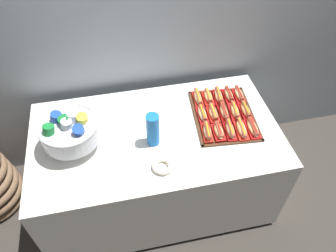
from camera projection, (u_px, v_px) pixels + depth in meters
ground_plane at (158, 193)px, 2.66m from camera, size 10.00×10.00×0.00m
back_wall at (137, 11)px, 2.10m from camera, size 6.00×0.10×2.60m
buffet_table at (157, 165)px, 2.38m from camera, size 1.63×0.90×0.75m
serving_tray at (223, 115)px, 2.22m from camera, size 0.45×0.56×0.01m
hot_dog_0 at (207, 132)px, 2.07m from camera, size 0.08×0.16×0.06m
hot_dog_1 at (219, 131)px, 2.08m from camera, size 0.08×0.16×0.06m
hot_dog_2 at (230, 130)px, 2.09m from camera, size 0.07×0.17×0.06m
hot_dog_3 at (241, 129)px, 2.09m from camera, size 0.08×0.18×0.06m
hot_dog_4 at (253, 128)px, 2.10m from camera, size 0.08×0.17×0.06m
hot_dog_5 at (202, 114)px, 2.19m from camera, size 0.07×0.17×0.06m
hot_dog_6 at (213, 113)px, 2.19m from camera, size 0.07×0.16×0.06m
hot_dog_7 at (224, 112)px, 2.20m from camera, size 0.07×0.17×0.06m
hot_dog_8 at (235, 111)px, 2.21m from camera, size 0.08×0.17×0.06m
hot_dog_9 at (245, 110)px, 2.21m from camera, size 0.07×0.17×0.06m
hot_dog_10 at (198, 98)px, 2.30m from camera, size 0.07×0.17×0.06m
hot_dog_11 at (208, 97)px, 2.31m from camera, size 0.07×0.16×0.06m
hot_dog_12 at (219, 96)px, 2.31m from camera, size 0.08×0.18×0.06m
hot_dog_13 at (229, 95)px, 2.32m from camera, size 0.07×0.16×0.06m
hot_dog_14 at (239, 94)px, 2.32m from camera, size 0.07×0.16×0.06m
punch_bowl at (70, 130)px, 1.94m from camera, size 0.36×0.36×0.26m
cup_stack at (153, 130)px, 1.98m from camera, size 0.08×0.08×0.23m
donut at (163, 166)px, 1.92m from camera, size 0.13×0.13×0.03m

